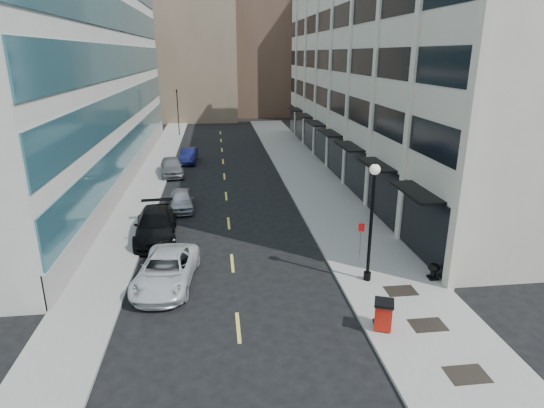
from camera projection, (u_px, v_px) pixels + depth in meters
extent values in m
plane|color=black|center=(241.00, 359.00, 16.53)|extent=(160.00, 160.00, 0.00)
cube|color=gray|center=(320.00, 192.00, 36.22)|extent=(5.00, 80.00, 0.15)
cube|color=gray|center=(141.00, 198.00, 34.59)|extent=(3.00, 80.00, 0.15)
cube|color=beige|center=(409.00, 72.00, 41.10)|extent=(14.00, 46.00, 18.00)
cube|color=black|center=(331.00, 150.00, 42.50)|extent=(0.18, 46.00, 3.60)
cube|color=black|center=(333.00, 101.00, 41.08)|extent=(0.12, 46.00, 1.80)
cube|color=black|center=(335.00, 60.00, 39.98)|extent=(0.12, 46.00, 1.80)
cube|color=black|center=(336.00, 17.00, 38.88)|extent=(0.12, 46.00, 1.80)
cube|color=beige|center=(474.00, 93.00, 18.63)|extent=(0.35, 0.60, 18.00)
cube|color=beige|center=(413.00, 84.00, 24.28)|extent=(0.35, 0.60, 18.00)
cube|color=beige|center=(376.00, 78.00, 29.93)|extent=(0.35, 0.60, 18.00)
cube|color=beige|center=(350.00, 74.00, 35.58)|extent=(0.35, 0.60, 18.00)
cube|color=beige|center=(331.00, 72.00, 41.23)|extent=(0.35, 0.60, 18.00)
cube|color=beige|center=(317.00, 69.00, 46.88)|extent=(0.35, 0.60, 18.00)
cube|color=beige|center=(306.00, 68.00, 52.53)|extent=(0.35, 0.60, 18.00)
cube|color=beige|center=(297.00, 66.00, 58.19)|extent=(0.35, 0.60, 18.00)
cube|color=black|center=(416.00, 192.00, 22.98)|extent=(1.30, 4.00, 0.12)
cube|color=black|center=(376.00, 165.00, 28.64)|extent=(1.30, 4.00, 0.12)
cube|color=black|center=(349.00, 146.00, 34.29)|extent=(1.30, 4.00, 0.12)
cube|color=black|center=(330.00, 133.00, 39.94)|extent=(1.30, 4.00, 0.12)
cube|color=black|center=(315.00, 123.00, 45.59)|extent=(1.30, 4.00, 0.12)
cube|color=black|center=(304.00, 116.00, 51.24)|extent=(1.30, 4.00, 0.12)
cube|color=black|center=(295.00, 109.00, 56.89)|extent=(1.30, 4.00, 0.12)
cube|color=silver|center=(23.00, 61.00, 36.95)|extent=(16.00, 46.00, 20.00)
cube|color=gray|center=(135.00, 167.00, 40.76)|extent=(0.20, 46.00, 1.80)
cube|color=#306270|center=(132.00, 144.00, 40.09)|extent=(0.14, 45.60, 2.40)
cube|color=#306270|center=(128.00, 103.00, 38.99)|extent=(0.14, 45.60, 2.40)
cube|color=#306270|center=(124.00, 61.00, 37.89)|extent=(0.14, 45.60, 2.40)
cube|color=#306270|center=(120.00, 15.00, 36.78)|extent=(0.14, 45.60, 2.40)
cube|color=#886E59|center=(192.00, 32.00, 75.70)|extent=(14.00, 18.00, 28.00)
cube|color=brown|center=(261.00, 15.00, 79.92)|extent=(12.00, 16.00, 34.00)
cube|color=#886E59|center=(141.00, 51.00, 84.91)|extent=(12.00, 14.00, 22.00)
cube|color=beige|center=(323.00, 57.00, 77.64)|extent=(10.00, 14.00, 20.00)
cube|color=black|center=(467.00, 374.00, 15.48)|extent=(1.40, 1.00, 0.01)
cube|color=black|center=(428.00, 325.00, 18.31)|extent=(1.40, 1.00, 0.01)
cube|color=black|center=(401.00, 291.00, 20.95)|extent=(1.40, 1.00, 0.01)
cube|color=#D8CC4C|center=(238.00, 327.00, 18.42)|extent=(0.15, 2.20, 0.01)
cube|color=#D8CC4C|center=(232.00, 263.00, 24.07)|extent=(0.15, 2.20, 0.01)
cube|color=#D8CC4C|center=(229.00, 223.00, 29.72)|extent=(0.15, 2.20, 0.01)
cube|color=#D8CC4C|center=(226.00, 196.00, 35.37)|extent=(0.15, 2.20, 0.01)
cube|color=#D8CC4C|center=(224.00, 176.00, 41.02)|extent=(0.15, 2.20, 0.01)
cube|color=#D8CC4C|center=(223.00, 161.00, 46.67)|extent=(0.15, 2.20, 0.01)
cube|color=#D8CC4C|center=(222.00, 150.00, 52.32)|extent=(0.15, 2.20, 0.01)
cube|color=#D8CC4C|center=(221.00, 140.00, 57.97)|extent=(0.15, 2.20, 0.01)
cube|color=#D8CC4C|center=(220.00, 133.00, 63.63)|extent=(0.15, 2.20, 0.01)
cylinder|color=black|center=(178.00, 113.00, 60.16)|extent=(0.12, 0.12, 6.00)
imported|color=black|center=(177.00, 90.00, 59.22)|extent=(0.66, 0.66, 1.98)
imported|color=silver|center=(166.00, 270.00, 21.57)|extent=(3.15, 5.73, 1.52)
imported|color=black|center=(156.00, 225.00, 27.05)|extent=(2.73, 5.94, 1.68)
imported|color=#9DA0A6|center=(182.00, 200.00, 32.21)|extent=(1.93, 4.18, 1.39)
imported|color=#111442|center=(189.00, 156.00, 46.01)|extent=(1.73, 4.45, 1.44)
imported|color=slate|center=(172.00, 166.00, 41.16)|extent=(2.54, 5.04, 1.65)
cube|color=#A6160B|center=(383.00, 316.00, 17.90)|extent=(0.86, 0.86, 1.07)
cube|color=black|center=(384.00, 303.00, 17.72)|extent=(0.97, 0.97, 0.13)
cylinder|color=black|center=(374.00, 321.00, 18.36)|extent=(0.06, 0.24, 0.24)
cylinder|color=black|center=(384.00, 321.00, 18.41)|extent=(0.06, 0.24, 0.24)
cylinder|color=black|center=(367.00, 276.00, 21.93)|extent=(0.35, 0.35, 0.40)
cylinder|color=black|center=(371.00, 226.00, 21.12)|extent=(0.16, 0.16, 5.10)
sphere|color=silver|center=(375.00, 169.00, 20.27)|extent=(0.49, 0.49, 0.49)
cone|color=black|center=(375.00, 163.00, 20.18)|extent=(0.13, 0.13, 0.20)
cylinder|color=slate|center=(360.00, 244.00, 22.83)|extent=(0.05, 0.05, 2.59)
cube|color=#A70B0D|center=(361.00, 227.00, 22.52)|extent=(0.30, 0.12, 0.41)
cube|color=black|center=(433.00, 277.00, 22.06)|extent=(0.44, 0.44, 0.13)
cylinder|color=black|center=(433.00, 273.00, 21.98)|extent=(0.27, 0.27, 0.42)
ellipsoid|color=black|center=(434.00, 267.00, 21.89)|extent=(0.59, 0.59, 0.41)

